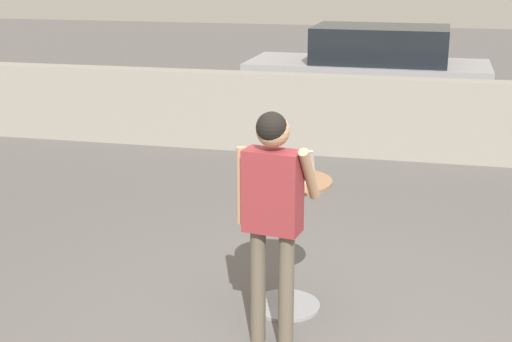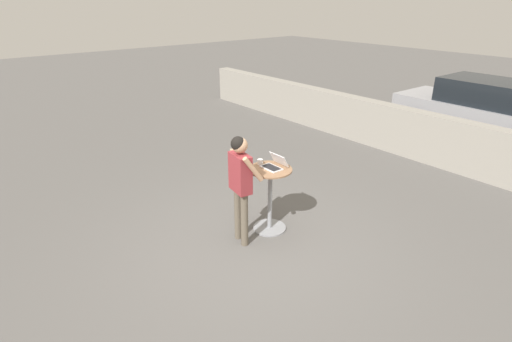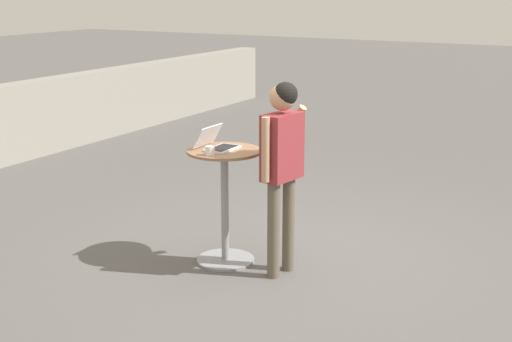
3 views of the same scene
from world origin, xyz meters
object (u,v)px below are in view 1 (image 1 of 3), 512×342
object	(u,v)px
laptop	(290,171)
coffee_mug	(257,173)
standing_person	(272,201)
cafe_table	(287,234)
parked_car_near_street	(371,72)

from	to	relation	value
laptop	coffee_mug	size ratio (longest dim) A/B	2.97
coffee_mug	standing_person	distance (m)	0.62
cafe_table	laptop	world-z (taller)	laptop
cafe_table	laptop	xyz separation A→B (m)	(0.00, 0.08, 0.49)
cafe_table	standing_person	bearing A→B (deg)	-89.88
cafe_table	standing_person	world-z (taller)	standing_person
cafe_table	coffee_mug	distance (m)	0.54
coffee_mug	parked_car_near_street	distance (m)	7.16
cafe_table	coffee_mug	xyz separation A→B (m)	(-0.24, -0.01, 0.48)
cafe_table	laptop	bearing A→B (deg)	89.85
coffee_mug	standing_person	xyz separation A→B (m)	(0.24, -0.57, -0.01)
coffee_mug	standing_person	world-z (taller)	standing_person
cafe_table	laptop	distance (m)	0.49
cafe_table	parked_car_near_street	world-z (taller)	parked_car_near_street
parked_car_near_street	cafe_table	bearing A→B (deg)	-90.62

